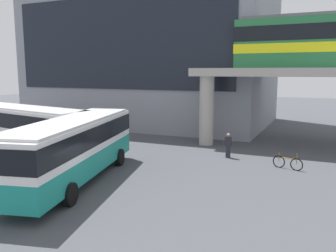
# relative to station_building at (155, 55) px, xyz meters

# --- Properties ---
(ground_plane) EXTENTS (120.00, 120.00, 0.00)m
(ground_plane) POSITION_rel_station_building_xyz_m (7.14, -14.40, -7.38)
(ground_plane) COLOR #47494F
(station_building) EXTENTS (24.42, 15.76, 14.75)m
(station_building) POSITION_rel_station_building_xyz_m (0.00, 0.00, 0.00)
(station_building) COLOR gray
(station_building) RESTS_ON ground_plane
(bus_main) EXTENTS (5.08, 11.33, 3.22)m
(bus_main) POSITION_rel_station_building_xyz_m (6.10, -21.71, -5.39)
(bus_main) COLOR teal
(bus_main) RESTS_ON ground_plane
(bus_secondary) EXTENTS (11.32, 4.62, 3.22)m
(bus_secondary) POSITION_rel_station_building_xyz_m (-0.87, -18.10, -5.39)
(bus_secondary) COLOR red
(bus_secondary) RESTS_ON ground_plane
(bicycle_brown) EXTENTS (1.73, 0.57, 1.04)m
(bicycle_brown) POSITION_rel_station_building_xyz_m (15.74, -14.71, -7.02)
(bicycle_brown) COLOR black
(bicycle_brown) RESTS_ON ground_plane
(pedestrian_walking_across) EXTENTS (0.43, 0.32, 1.61)m
(pedestrian_walking_across) POSITION_rel_station_building_xyz_m (11.90, -13.44, -6.62)
(pedestrian_walking_across) COLOR #26262D
(pedestrian_walking_across) RESTS_ON ground_plane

